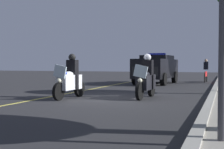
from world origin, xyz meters
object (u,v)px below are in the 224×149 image
police_motorcycle_lead_right (146,80)px  cyclist_background (206,71)px  police_motorcycle_lead_left (70,80)px  police_suv (156,68)px

police_motorcycle_lead_right → cyclist_background: 11.85m
cyclist_background → police_motorcycle_lead_left: bearing=-18.6°
police_suv → cyclist_background: 4.29m
police_motorcycle_lead_left → police_motorcycle_lead_right: size_ratio=1.00×
police_suv → cyclist_background: bearing=135.2°
police_motorcycle_lead_left → cyclist_background: size_ratio=1.22×
police_motorcycle_lead_left → cyclist_background: police_motorcycle_lead_left is taller
police_motorcycle_lead_right → cyclist_background: (-11.75, 1.57, 0.14)m
police_suv → police_motorcycle_lead_left: bearing=-7.5°
police_motorcycle_lead_right → cyclist_background: size_ratio=1.22×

